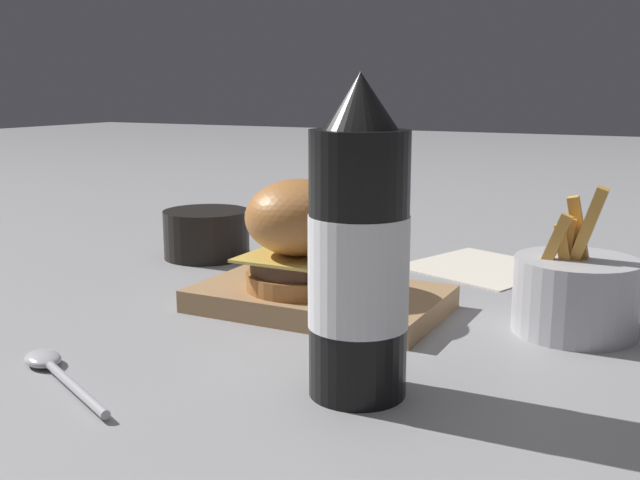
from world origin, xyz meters
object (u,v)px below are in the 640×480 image
(serving_board, at_px, (320,299))
(fries_basket, at_px, (575,294))
(ketchup_bottle, at_px, (359,256))
(side_bowl, at_px, (206,232))
(burger, at_px, (300,234))
(spoon, at_px, (53,367))

(serving_board, bearing_deg, fries_basket, -170.04)
(serving_board, height_order, ketchup_bottle, ketchup_bottle)
(fries_basket, distance_m, side_bowl, 0.50)
(burger, bearing_deg, serving_board, -150.81)
(serving_board, xyz_separation_m, ketchup_bottle, (-0.12, 0.18, 0.09))
(side_bowl, relative_size, spoon, 0.77)
(serving_board, relative_size, fries_basket, 1.77)
(burger, relative_size, fries_basket, 0.80)
(serving_board, distance_m, burger, 0.07)
(serving_board, height_order, side_bowl, side_bowl)
(serving_board, xyz_separation_m, side_bowl, (0.24, -0.15, 0.02))
(ketchup_bottle, xyz_separation_m, fries_basket, (-0.12, -0.22, -0.07))
(burger, distance_m, ketchup_bottle, 0.22)
(serving_board, distance_m, ketchup_bottle, 0.23)
(burger, xyz_separation_m, ketchup_bottle, (-0.14, 0.17, 0.03))
(side_bowl, bearing_deg, ketchup_bottle, 138.45)
(burger, height_order, fries_basket, fries_basket)
(burger, distance_m, spoon, 0.27)
(burger, height_order, side_bowl, burger)
(burger, relative_size, side_bowl, 0.98)
(ketchup_bottle, xyz_separation_m, spoon, (0.23, 0.08, -0.10))
(spoon, bearing_deg, burger, -85.03)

